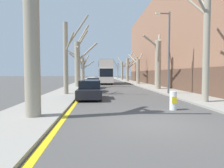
# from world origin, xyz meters

# --- Properties ---
(ground_plane) EXTENTS (300.00, 300.00, 0.00)m
(ground_plane) POSITION_xyz_m (0.00, 0.00, 0.00)
(ground_plane) COLOR #4C4947
(sidewalk_left) EXTENTS (3.11, 120.00, 0.12)m
(sidewalk_left) POSITION_xyz_m (-5.45, 50.00, 0.06)
(sidewalk_left) COLOR gray
(sidewalk_left) RESTS_ON ground
(sidewalk_right) EXTENTS (3.11, 120.00, 0.12)m
(sidewalk_right) POSITION_xyz_m (5.45, 50.00, 0.06)
(sidewalk_right) COLOR gray
(sidewalk_right) RESTS_ON ground
(building_facade_right) EXTENTS (10.08, 42.57, 14.39)m
(building_facade_right) POSITION_xyz_m (11.99, 25.91, 7.19)
(building_facade_right) COLOR #93664C
(building_facade_right) RESTS_ON ground
(kerb_line_stripe) EXTENTS (0.24, 120.00, 0.01)m
(kerb_line_stripe) POSITION_xyz_m (-3.71, 50.00, 0.00)
(kerb_line_stripe) COLOR yellow
(kerb_line_stripe) RESTS_ON ground
(street_tree_left_0) EXTENTS (4.18, 2.60, 8.70)m
(street_tree_left_0) POSITION_xyz_m (-5.01, 1.24, 4.26)
(street_tree_left_0) COLOR gray
(street_tree_left_0) RESTS_ON ground
(street_tree_left_1) EXTENTS (2.53, 3.54, 6.97)m
(street_tree_left_1) POSITION_xyz_m (-5.05, 10.80, 3.58)
(street_tree_left_1) COLOR gray
(street_tree_left_1) RESTS_ON ground
(street_tree_left_2) EXTENTS (3.28, 2.32, 8.92)m
(street_tree_left_2) POSITION_xyz_m (-4.95, 20.98, 3.74)
(street_tree_left_2) COLOR gray
(street_tree_left_2) RESTS_ON ground
(street_tree_left_3) EXTENTS (4.79, 1.66, 6.36)m
(street_tree_left_3) POSITION_xyz_m (-5.18, 30.69, 3.00)
(street_tree_left_3) COLOR gray
(street_tree_left_3) RESTS_ON ground
(street_tree_right_0) EXTENTS (1.91, 2.63, 7.82)m
(street_tree_right_0) POSITION_xyz_m (4.81, 5.03, 3.94)
(street_tree_right_0) COLOR gray
(street_tree_right_0) RESTS_ON ground
(street_tree_right_1) EXTENTS (2.61, 4.27, 6.92)m
(street_tree_right_1) POSITION_xyz_m (5.03, 16.10, 3.32)
(street_tree_right_1) COLOR gray
(street_tree_right_1) RESTS_ON ground
(street_tree_right_2) EXTENTS (2.56, 3.37, 5.86)m
(street_tree_right_2) POSITION_xyz_m (5.06, 28.55, 2.73)
(street_tree_right_2) COLOR gray
(street_tree_right_2) RESTS_ON ground
(street_tree_right_3) EXTENTS (3.32, 2.76, 7.40)m
(street_tree_right_3) POSITION_xyz_m (5.12, 39.88, 3.28)
(street_tree_right_3) COLOR gray
(street_tree_right_3) RESTS_ON ground
(street_tree_right_4) EXTENTS (3.20, 2.94, 7.23)m
(street_tree_right_4) POSITION_xyz_m (5.13, 52.01, 3.14)
(street_tree_right_4) COLOR gray
(street_tree_right_4) RESTS_ON ground
(street_tree_right_5) EXTENTS (3.39, 2.00, 6.79)m
(street_tree_right_5) POSITION_xyz_m (4.81, 63.33, 3.32)
(street_tree_right_5) COLOR gray
(street_tree_right_5) RESTS_ON ground
(double_decker_bus) EXTENTS (2.56, 10.25, 4.46)m
(double_decker_bus) POSITION_xyz_m (-0.78, 31.14, 2.52)
(double_decker_bus) COLOR silver
(double_decker_bus) RESTS_ON ground
(parked_car_0) EXTENTS (1.82, 4.09, 1.43)m
(parked_car_0) POSITION_xyz_m (-2.83, 7.88, 0.67)
(parked_car_0) COLOR black
(parked_car_0) RESTS_ON ground
(parked_car_1) EXTENTS (1.73, 3.93, 1.34)m
(parked_car_1) POSITION_xyz_m (-2.83, 14.14, 0.64)
(parked_car_1) COLOR #4C5156
(parked_car_1) RESTS_ON ground
(parked_car_2) EXTENTS (1.79, 3.91, 1.37)m
(parked_car_2) POSITION_xyz_m (-2.83, 19.59, 0.66)
(parked_car_2) COLOR #9EA3AD
(parked_car_2) RESTS_ON ground
(lamp_post) EXTENTS (1.40, 0.20, 7.61)m
(lamp_post) POSITION_xyz_m (4.26, 10.50, 4.26)
(lamp_post) COLOR #4C4F54
(lamp_post) RESTS_ON ground
(traffic_bollard) EXTENTS (0.37, 0.38, 1.01)m
(traffic_bollard) POSITION_xyz_m (1.84, 2.82, 0.51)
(traffic_bollard) COLOR white
(traffic_bollard) RESTS_ON ground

